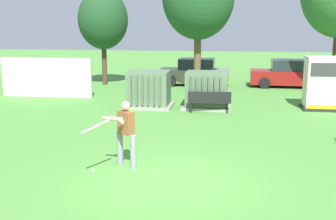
{
  "coord_description": "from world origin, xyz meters",
  "views": [
    {
      "loc": [
        1.53,
        -9.12,
        3.67
      ],
      "look_at": [
        -0.46,
        3.5,
        1.0
      ],
      "focal_mm": 44.1,
      "sensor_mm": 36.0,
      "label": 1
    }
  ],
  "objects_px": {
    "generator_enclosure": "(322,83)",
    "batter": "(125,131)",
    "transformer_west": "(149,90)",
    "sports_ball": "(93,171)",
    "transformer_mid_west": "(207,90)",
    "parked_car_left_of_center": "(287,74)",
    "park_bench": "(209,100)",
    "parked_car_leftmost": "(195,73)"
  },
  "relations": [
    {
      "from": "transformer_mid_west",
      "to": "park_bench",
      "type": "height_order",
      "value": "transformer_mid_west"
    },
    {
      "from": "generator_enclosure",
      "to": "parked_car_leftmost",
      "type": "bearing_deg",
      "value": 133.85
    },
    {
      "from": "parked_car_left_of_center",
      "to": "batter",
      "type": "bearing_deg",
      "value": -111.36
    },
    {
      "from": "batter",
      "to": "parked_car_leftmost",
      "type": "bearing_deg",
      "value": 88.38
    },
    {
      "from": "parked_car_left_of_center",
      "to": "parked_car_leftmost",
      "type": "bearing_deg",
      "value": -179.09
    },
    {
      "from": "generator_enclosure",
      "to": "parked_car_leftmost",
      "type": "relative_size",
      "value": 0.54
    },
    {
      "from": "transformer_west",
      "to": "park_bench",
      "type": "distance_m",
      "value": 2.9
    },
    {
      "from": "generator_enclosure",
      "to": "batter",
      "type": "relative_size",
      "value": 1.32
    },
    {
      "from": "sports_ball",
      "to": "parked_car_left_of_center",
      "type": "distance_m",
      "value": 17.03
    },
    {
      "from": "generator_enclosure",
      "to": "park_bench",
      "type": "bearing_deg",
      "value": -161.79
    },
    {
      "from": "transformer_west",
      "to": "park_bench",
      "type": "height_order",
      "value": "transformer_west"
    },
    {
      "from": "generator_enclosure",
      "to": "park_bench",
      "type": "height_order",
      "value": "generator_enclosure"
    },
    {
      "from": "transformer_mid_west",
      "to": "parked_car_leftmost",
      "type": "relative_size",
      "value": 0.5
    },
    {
      "from": "generator_enclosure",
      "to": "batter",
      "type": "distance_m",
      "value": 10.84
    },
    {
      "from": "batter",
      "to": "park_bench",
      "type": "bearing_deg",
      "value": 75.89
    },
    {
      "from": "transformer_mid_west",
      "to": "generator_enclosure",
      "type": "bearing_deg",
      "value": 6.46
    },
    {
      "from": "transformer_mid_west",
      "to": "generator_enclosure",
      "type": "distance_m",
      "value": 5.01
    },
    {
      "from": "transformer_mid_west",
      "to": "parked_car_left_of_center",
      "type": "relative_size",
      "value": 0.5
    },
    {
      "from": "sports_ball",
      "to": "transformer_mid_west",
      "type": "bearing_deg",
      "value": 75.34
    },
    {
      "from": "batter",
      "to": "parked_car_left_of_center",
      "type": "bearing_deg",
      "value": 68.64
    },
    {
      "from": "park_bench",
      "to": "parked_car_leftmost",
      "type": "distance_m",
      "value": 8.07
    },
    {
      "from": "parked_car_leftmost",
      "to": "parked_car_left_of_center",
      "type": "distance_m",
      "value": 5.48
    },
    {
      "from": "batter",
      "to": "sports_ball",
      "type": "relative_size",
      "value": 19.33
    },
    {
      "from": "transformer_mid_west",
      "to": "batter",
      "type": "bearing_deg",
      "value": -101.15
    },
    {
      "from": "park_bench",
      "to": "sports_ball",
      "type": "relative_size",
      "value": 20.29
    },
    {
      "from": "transformer_mid_west",
      "to": "sports_ball",
      "type": "height_order",
      "value": "transformer_mid_west"
    },
    {
      "from": "parked_car_left_of_center",
      "to": "sports_ball",
      "type": "bearing_deg",
      "value": -112.76
    },
    {
      "from": "generator_enclosure",
      "to": "sports_ball",
      "type": "distance_m",
      "value": 11.77
    },
    {
      "from": "park_bench",
      "to": "batter",
      "type": "distance_m",
      "value": 7.3
    },
    {
      "from": "transformer_west",
      "to": "sports_ball",
      "type": "bearing_deg",
      "value": -87.95
    },
    {
      "from": "sports_ball",
      "to": "parked_car_left_of_center",
      "type": "xyz_separation_m",
      "value": [
        6.58,
        15.69,
        0.71
      ]
    },
    {
      "from": "park_bench",
      "to": "batter",
      "type": "bearing_deg",
      "value": -104.11
    },
    {
      "from": "transformer_west",
      "to": "parked_car_left_of_center",
      "type": "height_order",
      "value": "same"
    },
    {
      "from": "generator_enclosure",
      "to": "parked_car_left_of_center",
      "type": "distance_m",
      "value": 6.51
    },
    {
      "from": "transformer_west",
      "to": "parked_car_left_of_center",
      "type": "relative_size",
      "value": 0.5
    },
    {
      "from": "generator_enclosure",
      "to": "transformer_west",
      "type": "bearing_deg",
      "value": -174.57
    },
    {
      "from": "generator_enclosure",
      "to": "parked_car_left_of_center",
      "type": "relative_size",
      "value": 0.54
    },
    {
      "from": "transformer_west",
      "to": "park_bench",
      "type": "relative_size",
      "value": 1.15
    },
    {
      "from": "transformer_west",
      "to": "batter",
      "type": "xyz_separation_m",
      "value": [
        0.98,
        -7.92,
        0.19
      ]
    },
    {
      "from": "generator_enclosure",
      "to": "transformer_mid_west",
      "type": "bearing_deg",
      "value": -173.54
    },
    {
      "from": "generator_enclosure",
      "to": "parked_car_leftmost",
      "type": "height_order",
      "value": "generator_enclosure"
    },
    {
      "from": "generator_enclosure",
      "to": "parked_car_left_of_center",
      "type": "height_order",
      "value": "generator_enclosure"
    }
  ]
}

